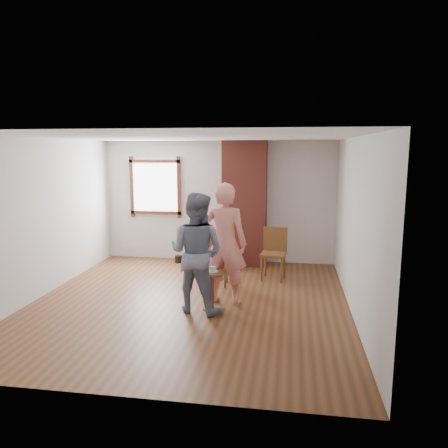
{
  "coord_description": "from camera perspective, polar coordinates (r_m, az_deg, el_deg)",
  "views": [
    {
      "loc": [
        1.57,
        -6.52,
        2.42
      ],
      "look_at": [
        0.43,
        0.8,
        1.15
      ],
      "focal_mm": 35.0,
      "sensor_mm": 36.0,
      "label": 1
    }
  ],
  "objects": [
    {
      "name": "person_pink",
      "position": [
        6.83,
        0.1,
        -2.59
      ],
      "size": [
        0.75,
        0.53,
        1.92
      ],
      "primitive_type": "imported",
      "rotation": [
        0.0,
        0.0,
        3.04
      ],
      "color": "#F08978",
      "rests_on": "ground"
    },
    {
      "name": "side_table",
      "position": [
        6.67,
        -1.56,
        -7.86
      ],
      "size": [
        0.4,
        0.4,
        0.6
      ],
      "color": "brown",
      "rests_on": "ground"
    },
    {
      "name": "room_shell",
      "position": [
        7.33,
        -4.01,
        4.93
      ],
      "size": [
        5.04,
        5.52,
        2.62
      ],
      "color": "silver",
      "rests_on": "ground"
    },
    {
      "name": "dark_pot",
      "position": [
        9.52,
        -5.96,
        -4.55
      ],
      "size": [
        0.19,
        0.19,
        0.16
      ],
      "primitive_type": "cylinder",
      "rotation": [
        0.0,
        0.0,
        -0.2
      ],
      "color": "black",
      "rests_on": "ground"
    },
    {
      "name": "dining_chair_right",
      "position": [
        8.27,
        6.55,
        -3.46
      ],
      "size": [
        0.5,
        0.5,
        0.96
      ],
      "rotation": [
        0.0,
        0.0,
        -0.12
      ],
      "color": "brown",
      "rests_on": "ground"
    },
    {
      "name": "cake_plate",
      "position": [
        6.62,
        -1.57,
        -6.2
      ],
      "size": [
        0.18,
        0.18,
        0.01
      ],
      "primitive_type": "cylinder",
      "color": "white",
      "rests_on": "side_table"
    },
    {
      "name": "dining_chair_left",
      "position": [
        7.91,
        -0.8,
        -4.66
      ],
      "size": [
        0.39,
        0.39,
        0.81
      ],
      "rotation": [
        0.0,
        0.0,
        0.04
      ],
      "color": "brown",
      "rests_on": "ground"
    },
    {
      "name": "cake_slice",
      "position": [
        6.61,
        -1.49,
        -5.92
      ],
      "size": [
        0.08,
        0.07,
        0.06
      ],
      "primitive_type": "cube",
      "color": "silver",
      "rests_on": "cake_plate"
    },
    {
      "name": "stoneware_crock",
      "position": [
        9.08,
        0.26,
        -4.2
      ],
      "size": [
        0.41,
        0.41,
        0.47
      ],
      "primitive_type": "cylinder",
      "rotation": [
        0.0,
        0.0,
        0.13
      ],
      "color": "#C9AD91",
      "rests_on": "ground"
    },
    {
      "name": "brick_chimney",
      "position": [
        9.14,
        2.71,
        2.68
      ],
      "size": [
        0.9,
        0.5,
        2.6
      ],
      "primitive_type": "cube",
      "color": "#974135",
      "rests_on": "ground"
    },
    {
      "name": "man",
      "position": [
        6.53,
        -3.64,
        -3.74
      ],
      "size": [
        1.02,
        0.88,
        1.8
      ],
      "primitive_type": "imported",
      "rotation": [
        0.0,
        0.0,
        2.88
      ],
      "color": "#131836",
      "rests_on": "ground"
    },
    {
      "name": "ground",
      "position": [
        7.13,
        -4.48,
        -10.15
      ],
      "size": [
        5.5,
        5.5,
        0.0
      ],
      "primitive_type": "plane",
      "color": "brown",
      "rests_on": "ground"
    }
  ]
}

